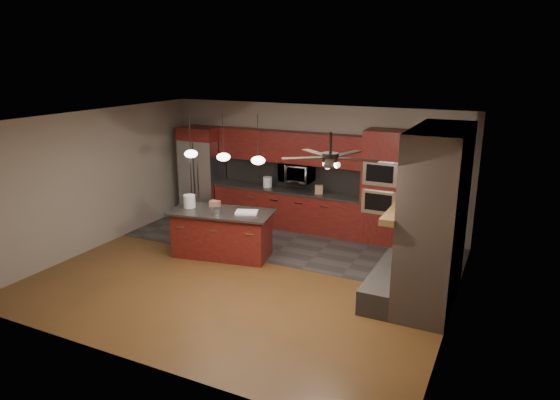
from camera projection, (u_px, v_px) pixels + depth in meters
The scene contains 22 objects.
ground at pixel (248, 274), 9.04m from camera, with size 7.00×7.00×0.00m, color brown.
ceiling at pixel (246, 119), 8.27m from camera, with size 7.00×6.00×0.02m, color white.
back_wall at pixel (313, 167), 11.25m from camera, with size 7.00×0.02×2.80m, color gray.
right_wall at pixel (458, 229), 7.19m from camera, with size 0.02×6.00×2.80m, color gray.
left_wall at pixel (97, 179), 10.12m from camera, with size 0.02×6.00×2.80m, color gray.
slate_tile_patch at pixel (290, 242), 10.60m from camera, with size 7.00×2.40×0.01m, color #33302E.
fireplace_column at pixel (430, 223), 7.76m from camera, with size 1.30×2.10×2.80m.
back_cabinetry at pixel (289, 189), 11.37m from camera, with size 3.59×0.64×2.20m.
oven_tower at pixel (383, 187), 10.33m from camera, with size 0.80×0.63×2.38m.
microwave at pixel (297, 173), 11.18m from camera, with size 0.73×0.41×0.50m, color silver.
refrigerator at pixel (202, 172), 12.15m from camera, with size 0.95×0.75×2.19m.
kitchen_island at pixel (222, 233), 9.77m from camera, with size 2.12×1.24×0.92m.
white_bucket at pixel (189, 201), 9.86m from camera, with size 0.23×0.23×0.25m, color silver.
paint_can at pixel (216, 211), 9.45m from camera, with size 0.17×0.17×0.11m, color #A5A6AA.
paint_tray at pixel (247, 212), 9.51m from camera, with size 0.41×0.29×0.04m, color white.
cardboard_box at pixel (215, 204), 9.92m from camera, with size 0.19×0.14×0.12m, color #9A6A4F.
counter_bucket at pixel (268, 182), 11.51m from camera, with size 0.21×0.21×0.23m, color white.
counter_box at pixel (319, 190), 10.93m from camera, with size 0.17×0.13×0.19m, color #A57855.
pendant_left at pixel (191, 154), 9.80m from camera, with size 0.26×0.26×0.92m.
pendant_center at pixel (223, 157), 9.48m from camera, with size 0.26×0.26×0.92m.
pendant_right at pixel (258, 160), 9.17m from camera, with size 0.26×0.26×0.92m.
ceiling_fan at pixel (330, 157), 6.92m from camera, with size 1.27×1.33×0.41m.
Camera 1 is at (4.14, -7.24, 3.78)m, focal length 32.00 mm.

